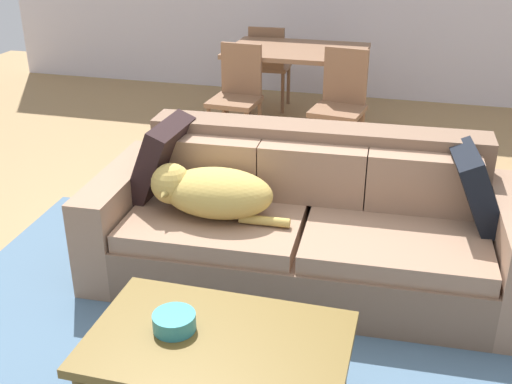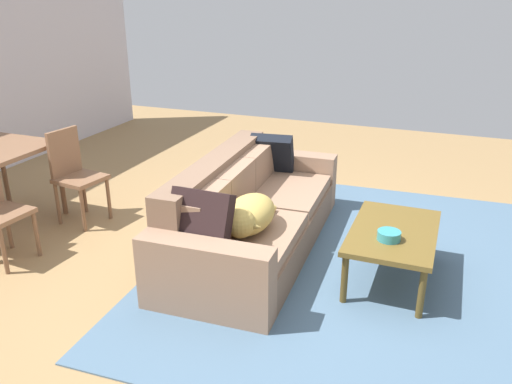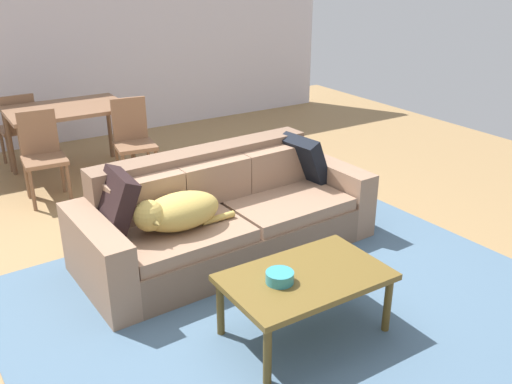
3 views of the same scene
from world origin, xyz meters
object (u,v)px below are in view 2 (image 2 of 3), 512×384
coffee_table (393,236)px  dining_chair_near_right (74,172)px  couch (249,216)px  dog_on_left_cushion (249,215)px  throw_pillow_by_left_arm (200,222)px  bowl_on_coffee_table (389,236)px  throw_pillow_by_right_arm (272,154)px

coffee_table → dining_chair_near_right: dining_chair_near_right is taller
couch → coffee_table: size_ratio=2.38×
dog_on_left_cushion → coffee_table: 1.13m
throw_pillow_by_left_arm → bowl_on_coffee_table: 1.40m
couch → throw_pillow_by_left_arm: 0.94m
throw_pillow_by_right_arm → dining_chair_near_right: (-0.96, 1.70, -0.09)m
throw_pillow_by_left_arm → dining_chair_near_right: size_ratio=0.50×
throw_pillow_by_right_arm → bowl_on_coffee_table: bearing=-131.5°
couch → bowl_on_coffee_table: size_ratio=14.07×
throw_pillow_by_left_arm → throw_pillow_by_right_arm: size_ratio=1.09×
dog_on_left_cushion → bowl_on_coffee_table: (0.20, -1.04, -0.08)m
couch → throw_pillow_by_left_arm: throw_pillow_by_left_arm is taller
throw_pillow_by_right_arm → couch: bearing=-173.7°
throw_pillow_by_left_arm → coffee_table: (0.77, -1.28, -0.23)m
dog_on_left_cushion → bowl_on_coffee_table: dog_on_left_cushion is taller
throw_pillow_by_left_arm → throw_pillow_by_right_arm: 1.77m
coffee_table → throw_pillow_by_right_arm: bearing=53.6°
throw_pillow_by_left_arm → coffee_table: 1.51m
dog_on_left_cushion → bowl_on_coffee_table: bearing=-81.7°
coffee_table → dining_chair_near_right: (0.05, 3.06, 0.12)m
dog_on_left_cushion → coffee_table: (0.39, -1.05, -0.16)m
coffee_table → dining_chair_near_right: bearing=89.1°
couch → coffee_table: 1.27m
throw_pillow_by_right_arm → dog_on_left_cushion: bearing=-167.6°
couch → dining_chair_near_right: 1.81m
dining_chair_near_right → couch: bearing=-79.6°
dog_on_left_cushion → throw_pillow_by_right_arm: size_ratio=1.85×
throw_pillow_by_left_arm → couch: bearing=-1.0°
bowl_on_coffee_table → throw_pillow_by_right_arm: bearing=48.5°
throw_pillow_by_right_arm → bowl_on_coffee_table: throw_pillow_by_right_arm is taller
dog_on_left_cushion → dining_chair_near_right: 2.05m
dog_on_left_cushion → throw_pillow_by_right_arm: throw_pillow_by_right_arm is taller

